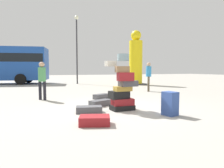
% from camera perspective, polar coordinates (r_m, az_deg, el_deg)
% --- Properties ---
extents(ground_plane, '(80.00, 80.00, 0.00)m').
position_cam_1_polar(ground_plane, '(6.33, 1.41, -7.15)').
color(ground_plane, '#ADA89E').
extents(suitcase_tower, '(0.94, 0.66, 1.72)m').
position_cam_1_polar(suitcase_tower, '(6.01, 3.05, -1.24)').
color(suitcase_tower, black).
rests_on(suitcase_tower, ground).
extents(suitcase_charcoal_foreground_far, '(0.80, 0.52, 0.19)m').
position_cam_1_polar(suitcase_charcoal_foreground_far, '(5.76, -6.69, -7.36)').
color(suitcase_charcoal_foreground_far, '#4C4C51').
rests_on(suitcase_charcoal_foreground_far, ground).
extents(suitcase_maroon_left_side, '(0.78, 0.63, 0.20)m').
position_cam_1_polar(suitcase_maroon_left_side, '(4.52, -5.07, -10.48)').
color(suitcase_maroon_left_side, maroon).
rests_on(suitcase_maroon_left_side, ground).
extents(suitcase_navy_foreground_near, '(0.38, 0.42, 0.64)m').
position_cam_1_polar(suitcase_navy_foreground_near, '(5.59, 16.50, -5.47)').
color(suitcase_navy_foreground_near, '#334F99').
rests_on(suitcase_navy_foreground_near, ground).
extents(suitcase_charcoal_behind_tower, '(0.85, 0.61, 0.21)m').
position_cam_1_polar(suitcase_charcoal_behind_tower, '(6.75, -3.36, -5.54)').
color(suitcase_charcoal_behind_tower, '#4C4C51').
rests_on(suitcase_charcoal_behind_tower, ground).
extents(suitcase_charcoal_upright_blue, '(0.76, 0.56, 0.20)m').
position_cam_1_polar(suitcase_charcoal_upright_blue, '(8.40, -3.17, -3.62)').
color(suitcase_charcoal_upright_blue, '#4C4C51').
rests_on(suitcase_charcoal_upright_blue, ground).
extents(person_bearded_onlooker, '(0.30, 0.30, 1.56)m').
position_cam_1_polar(person_bearded_onlooker, '(8.51, -19.65, 1.82)').
color(person_bearded_onlooker, black).
rests_on(person_bearded_onlooker, ground).
extents(person_tourist_with_camera, '(0.30, 0.31, 1.65)m').
position_cam_1_polar(person_tourist_with_camera, '(11.37, 10.60, 2.84)').
color(person_tourist_with_camera, brown).
rests_on(person_tourist_with_camera, ground).
extents(yellow_dummy_statue, '(1.51, 1.51, 4.44)m').
position_cam_1_polar(yellow_dummy_statue, '(16.42, 6.92, 6.75)').
color(yellow_dummy_statue, yellow).
rests_on(yellow_dummy_statue, ground).
extents(lamp_post, '(0.36, 0.36, 5.89)m').
position_cam_1_polar(lamp_post, '(17.66, -10.21, 12.67)').
color(lamp_post, '#333338').
rests_on(lamp_post, ground).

